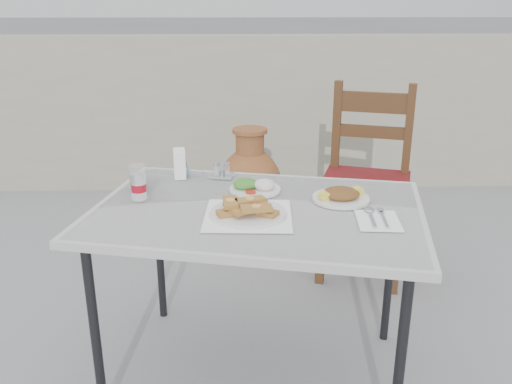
{
  "coord_description": "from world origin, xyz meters",
  "views": [
    {
      "loc": [
        -0.08,
        -1.79,
        1.48
      ],
      "look_at": [
        -0.02,
        0.14,
        0.78
      ],
      "focal_mm": 38.0,
      "sensor_mm": 36.0,
      "label": 1
    }
  ],
  "objects_px": {
    "cola_glass": "(138,178)",
    "napkin_holder": "(180,163)",
    "pide_plate": "(248,208)",
    "condiment_caddy": "(222,172)",
    "terracotta_urn": "(250,189)",
    "salad_chopped_plate": "(341,195)",
    "cafe_table": "(257,220)",
    "soda_can": "(139,186)",
    "salad_rice_plate": "(254,186)",
    "chair": "(366,179)"
  },
  "relations": [
    {
      "from": "napkin_holder",
      "to": "chair",
      "type": "relative_size",
      "value": 0.11
    },
    {
      "from": "chair",
      "to": "condiment_caddy",
      "type": "bearing_deg",
      "value": -126.72
    },
    {
      "from": "cafe_table",
      "to": "condiment_caddy",
      "type": "relative_size",
      "value": 12.39
    },
    {
      "from": "pide_plate",
      "to": "soda_can",
      "type": "bearing_deg",
      "value": 156.78
    },
    {
      "from": "napkin_holder",
      "to": "salad_chopped_plate",
      "type": "bearing_deg",
      "value": -32.43
    },
    {
      "from": "cola_glass",
      "to": "condiment_caddy",
      "type": "height_order",
      "value": "cola_glass"
    },
    {
      "from": "pide_plate",
      "to": "condiment_caddy",
      "type": "distance_m",
      "value": 0.46
    },
    {
      "from": "salad_rice_plate",
      "to": "terracotta_urn",
      "type": "relative_size",
      "value": 0.29
    },
    {
      "from": "salad_chopped_plate",
      "to": "cafe_table",
      "type": "bearing_deg",
      "value": -169.18
    },
    {
      "from": "salad_rice_plate",
      "to": "soda_can",
      "type": "relative_size",
      "value": 1.97
    },
    {
      "from": "cola_glass",
      "to": "terracotta_urn",
      "type": "relative_size",
      "value": 0.14
    },
    {
      "from": "napkin_holder",
      "to": "terracotta_urn",
      "type": "xyz_separation_m",
      "value": [
        0.32,
        0.97,
        -0.46
      ]
    },
    {
      "from": "cafe_table",
      "to": "terracotta_urn",
      "type": "distance_m",
      "value": 1.39
    },
    {
      "from": "napkin_holder",
      "to": "terracotta_urn",
      "type": "bearing_deg",
      "value": 64.62
    },
    {
      "from": "salad_rice_plate",
      "to": "cafe_table",
      "type": "bearing_deg",
      "value": -87.99
    },
    {
      "from": "cafe_table",
      "to": "terracotta_urn",
      "type": "height_order",
      "value": "cafe_table"
    },
    {
      "from": "napkin_holder",
      "to": "terracotta_urn",
      "type": "distance_m",
      "value": 1.13
    },
    {
      "from": "salad_chopped_plate",
      "to": "chair",
      "type": "height_order",
      "value": "chair"
    },
    {
      "from": "pide_plate",
      "to": "chair",
      "type": "xyz_separation_m",
      "value": [
        0.66,
        0.99,
        -0.23
      ]
    },
    {
      "from": "salad_chopped_plate",
      "to": "condiment_caddy",
      "type": "distance_m",
      "value": 0.55
    },
    {
      "from": "salad_rice_plate",
      "to": "pide_plate",
      "type": "bearing_deg",
      "value": -96.61
    },
    {
      "from": "condiment_caddy",
      "to": "chair",
      "type": "xyz_separation_m",
      "value": [
        0.77,
        0.55,
        -0.22
      ]
    },
    {
      "from": "cafe_table",
      "to": "salad_chopped_plate",
      "type": "height_order",
      "value": "salad_chopped_plate"
    },
    {
      "from": "pide_plate",
      "to": "soda_can",
      "type": "height_order",
      "value": "soda_can"
    },
    {
      "from": "salad_chopped_plate",
      "to": "cola_glass",
      "type": "bearing_deg",
      "value": 169.05
    },
    {
      "from": "chair",
      "to": "soda_can",
      "type": "bearing_deg",
      "value": -125.26
    },
    {
      "from": "pide_plate",
      "to": "salad_chopped_plate",
      "type": "distance_m",
      "value": 0.39
    },
    {
      "from": "salad_chopped_plate",
      "to": "napkin_holder",
      "type": "bearing_deg",
      "value": 154.55
    },
    {
      "from": "cola_glass",
      "to": "napkin_holder",
      "type": "height_order",
      "value": "napkin_holder"
    },
    {
      "from": "salad_rice_plate",
      "to": "chair",
      "type": "distance_m",
      "value": 0.99
    },
    {
      "from": "soda_can",
      "to": "chair",
      "type": "relative_size",
      "value": 0.1
    },
    {
      "from": "pide_plate",
      "to": "salad_rice_plate",
      "type": "relative_size",
      "value": 1.57
    },
    {
      "from": "salad_rice_plate",
      "to": "condiment_caddy",
      "type": "relative_size",
      "value": 1.88
    },
    {
      "from": "pide_plate",
      "to": "salad_chopped_plate",
      "type": "xyz_separation_m",
      "value": [
        0.36,
        0.15,
        -0.01
      ]
    },
    {
      "from": "cola_glass",
      "to": "napkin_holder",
      "type": "relative_size",
      "value": 0.84
    },
    {
      "from": "cafe_table",
      "to": "soda_can",
      "type": "xyz_separation_m",
      "value": [
        -0.45,
        0.09,
        0.1
      ]
    },
    {
      "from": "cola_glass",
      "to": "chair",
      "type": "xyz_separation_m",
      "value": [
        1.11,
        0.69,
        -0.25
      ]
    },
    {
      "from": "salad_chopped_plate",
      "to": "soda_can",
      "type": "bearing_deg",
      "value": 177.71
    },
    {
      "from": "salad_rice_plate",
      "to": "salad_chopped_plate",
      "type": "bearing_deg",
      "value": -19.05
    },
    {
      "from": "pide_plate",
      "to": "napkin_holder",
      "type": "relative_size",
      "value": 2.74
    },
    {
      "from": "cafe_table",
      "to": "cola_glass",
      "type": "height_order",
      "value": "cola_glass"
    },
    {
      "from": "salad_chopped_plate",
      "to": "condiment_caddy",
      "type": "height_order",
      "value": "condiment_caddy"
    },
    {
      "from": "salad_chopped_plate",
      "to": "terracotta_urn",
      "type": "bearing_deg",
      "value": 104.21
    },
    {
      "from": "cafe_table",
      "to": "chair",
      "type": "relative_size",
      "value": 1.31
    },
    {
      "from": "salad_chopped_plate",
      "to": "napkin_holder",
      "type": "relative_size",
      "value": 1.86
    },
    {
      "from": "napkin_holder",
      "to": "terracotta_urn",
      "type": "height_order",
      "value": "napkin_holder"
    },
    {
      "from": "terracotta_urn",
      "to": "pide_plate",
      "type": "bearing_deg",
      "value": -91.45
    },
    {
      "from": "cafe_table",
      "to": "cola_glass",
      "type": "xyz_separation_m",
      "value": [
        -0.48,
        0.22,
        0.1
      ]
    },
    {
      "from": "cola_glass",
      "to": "condiment_caddy",
      "type": "relative_size",
      "value": 0.91
    },
    {
      "from": "condiment_caddy",
      "to": "chair",
      "type": "height_order",
      "value": "chair"
    }
  ]
}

